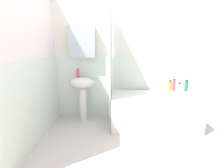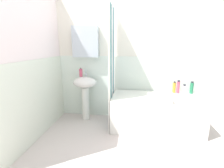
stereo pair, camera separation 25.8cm
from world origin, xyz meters
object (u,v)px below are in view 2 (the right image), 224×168
(soap_dispenser, at_px, (81,73))
(lotion_bottle, at_px, (178,87))
(shampoo_bottle, at_px, (192,88))
(towel_folded, at_px, (160,98))
(body_wash_bottle, at_px, (174,87))
(bathtub, at_px, (155,112))
(conditioner_bottle, at_px, (184,89))
(sink, at_px, (85,89))

(soap_dispenser, xyz_separation_m, lotion_bottle, (1.76, 0.06, -0.23))
(shampoo_bottle, distance_m, towel_folded, 0.80)
(soap_dispenser, height_order, towel_folded, soap_dispenser)
(soap_dispenser, bearing_deg, body_wash_bottle, 2.99)
(lotion_bottle, bearing_deg, body_wash_bottle, 154.70)
(bathtub, distance_m, conditioner_bottle, 0.67)
(lotion_bottle, bearing_deg, conditioner_bottle, 4.18)
(shampoo_bottle, bearing_deg, body_wash_bottle, 176.76)
(soap_dispenser, xyz_separation_m, towel_folded, (1.38, -0.43, -0.29))
(soap_dispenser, height_order, lotion_bottle, soap_dispenser)
(bathtub, xyz_separation_m, lotion_bottle, (0.40, 0.25, 0.39))
(bathtub, height_order, conditioner_bottle, conditioner_bottle)
(lotion_bottle, bearing_deg, bathtub, -148.37)
(shampoo_bottle, bearing_deg, soap_dispenser, -177.93)
(shampoo_bottle, relative_size, lotion_bottle, 0.93)
(bathtub, relative_size, body_wash_bottle, 7.21)
(body_wash_bottle, bearing_deg, bathtub, -141.17)
(soap_dispenser, relative_size, lotion_bottle, 0.71)
(sink, bearing_deg, conditioner_bottle, 3.14)
(conditioner_bottle, bearing_deg, lotion_bottle, -175.82)
(sink, relative_size, body_wash_bottle, 4.07)
(lotion_bottle, bearing_deg, towel_folded, -128.50)
(conditioner_bottle, bearing_deg, soap_dispenser, -177.91)
(sink, distance_m, lotion_bottle, 1.69)
(body_wash_bottle, bearing_deg, sink, -175.82)
(conditioner_bottle, height_order, body_wash_bottle, body_wash_bottle)
(sink, relative_size, soap_dispenser, 4.98)
(conditioner_bottle, relative_size, lotion_bottle, 0.69)
(shampoo_bottle, bearing_deg, conditioner_bottle, -178.23)
(soap_dispenser, bearing_deg, conditioner_bottle, 2.09)
(conditioner_bottle, height_order, lotion_bottle, lotion_bottle)
(towel_folded, bearing_deg, sink, 163.10)
(soap_dispenser, xyz_separation_m, body_wash_bottle, (1.70, 0.09, -0.25))
(shampoo_bottle, distance_m, lotion_bottle, 0.23)
(shampoo_bottle, xyz_separation_m, lotion_bottle, (-0.23, -0.01, 0.01))
(soap_dispenser, bearing_deg, sink, -21.78)
(shampoo_bottle, bearing_deg, sink, -176.95)
(shampoo_bottle, height_order, body_wash_bottle, shampoo_bottle)
(soap_dispenser, distance_m, lotion_bottle, 1.78)
(body_wash_bottle, distance_m, towel_folded, 0.61)
(bathtub, distance_m, lotion_bottle, 0.62)
(bathtub, height_order, shampoo_bottle, shampoo_bottle)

